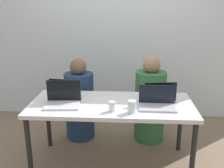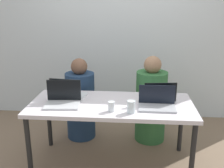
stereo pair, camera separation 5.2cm
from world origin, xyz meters
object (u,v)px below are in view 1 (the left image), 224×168
(laptop_front_right, at_px, (157,103))
(person_on_right, at_px, (150,103))
(person_on_left, at_px, (80,103))
(laptop_back_right, at_px, (158,96))
(water_glass_center, at_px, (112,107))
(laptop_back_left, at_px, (68,94))
(water_glass_right, at_px, (132,108))
(laptop_front_left, at_px, (63,100))

(laptop_front_right, bearing_deg, person_on_right, 91.71)
(person_on_left, relative_size, laptop_front_right, 2.90)
(laptop_back_right, relative_size, water_glass_center, 3.63)
(person_on_left, xyz_separation_m, laptop_front_right, (0.89, -0.66, 0.29))
(laptop_front_right, height_order, laptop_back_right, laptop_back_right)
(laptop_front_right, distance_m, laptop_back_right, 0.20)
(laptop_back_left, bearing_deg, water_glass_center, 153.87)
(laptop_back_right, xyz_separation_m, water_glass_right, (-0.28, -0.34, 0.00))
(laptop_back_left, height_order, laptop_back_right, laptop_back_left)
(laptop_front_left, relative_size, laptop_back_right, 1.02)
(laptop_back_left, relative_size, water_glass_center, 3.76)
(laptop_back_right, relative_size, water_glass_right, 2.99)
(laptop_back_right, height_order, water_glass_center, laptop_back_right)
(laptop_back_right, bearing_deg, water_glass_center, 28.06)
(person_on_left, height_order, laptop_back_left, person_on_left)
(person_on_left, distance_m, laptop_front_left, 0.72)
(person_on_left, relative_size, water_glass_center, 10.78)
(person_on_left, relative_size, laptop_front_left, 2.92)
(person_on_left, bearing_deg, water_glass_center, 112.61)
(laptop_back_left, relative_size, water_glass_right, 3.10)
(water_glass_right, bearing_deg, laptop_front_right, 30.91)
(person_on_right, bearing_deg, laptop_front_right, 105.96)
(laptop_back_left, relative_size, laptop_front_right, 1.01)
(laptop_back_right, xyz_separation_m, water_glass_center, (-0.47, -0.32, -0.01))
(laptop_front_left, xyz_separation_m, laptop_back_right, (0.97, 0.19, -0.00))
(laptop_front_left, distance_m, laptop_back_left, 0.19)
(water_glass_center, bearing_deg, person_on_left, 120.21)
(laptop_back_left, bearing_deg, water_glass_right, 160.25)
(water_glass_center, relative_size, water_glass_right, 0.82)
(water_glass_center, bearing_deg, water_glass_right, -6.49)
(laptop_front_left, distance_m, water_glass_center, 0.52)
(laptop_front_right, xyz_separation_m, water_glass_center, (-0.43, -0.13, -0.00))
(person_on_left, relative_size, person_on_right, 0.96)
(laptop_front_left, distance_m, water_glass_right, 0.70)
(laptop_front_right, bearing_deg, person_on_left, 144.46)
(person_on_left, height_order, laptop_back_right, person_on_left)
(person_on_left, bearing_deg, laptop_front_right, 135.88)
(laptop_front_left, height_order, water_glass_center, laptop_front_left)
(laptop_front_left, xyz_separation_m, water_glass_center, (0.50, -0.14, -0.01))
(laptop_back_left, distance_m, laptop_back_right, 0.95)
(laptop_front_right, distance_m, water_glass_right, 0.29)
(person_on_left, height_order, water_glass_center, person_on_left)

